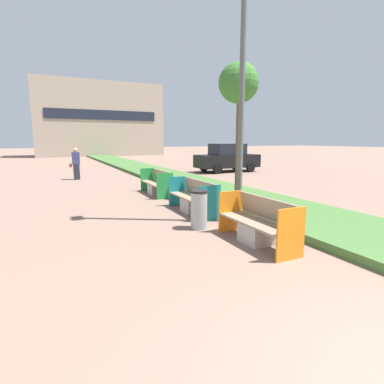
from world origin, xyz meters
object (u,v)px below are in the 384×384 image
(bench_green_frame, at_px, (157,185))
(parked_car_distant, at_px, (227,158))
(bench_teal_frame, at_px, (193,200))
(street_lamp_post, at_px, (244,17))
(litter_bin, at_px, (199,210))
(sapling_tree_near, at_px, (239,84))
(pedestrian_walking, at_px, (76,164))
(bench_orange_frame, at_px, (258,226))

(bench_green_frame, bearing_deg, parked_car_distant, 40.69)
(bench_teal_frame, bearing_deg, street_lamp_post, -66.69)
(bench_green_frame, xyz_separation_m, street_lamp_post, (0.61, -4.65, 4.53))
(litter_bin, bearing_deg, sapling_tree_near, 43.61)
(bench_teal_frame, relative_size, pedestrian_walking, 1.28)
(street_lamp_post, xyz_separation_m, sapling_tree_near, (1.72, 2.67, -0.91))
(litter_bin, relative_size, sapling_tree_near, 0.20)
(sapling_tree_near, bearing_deg, bench_orange_frame, -118.83)
(parked_car_distant, bearing_deg, bench_orange_frame, -119.78)
(pedestrian_walking, bearing_deg, bench_green_frame, -68.56)
(bench_teal_frame, distance_m, sapling_tree_near, 4.49)
(pedestrian_walking, bearing_deg, bench_orange_frame, -79.00)
(litter_bin, xyz_separation_m, street_lamp_post, (1.22, 0.13, 4.44))
(bench_teal_frame, xyz_separation_m, bench_green_frame, (-0.00, 3.23, -0.00))
(bench_orange_frame, xyz_separation_m, bench_green_frame, (0.00, 6.22, 0.00))
(bench_green_frame, relative_size, litter_bin, 2.22)
(bench_orange_frame, height_order, bench_green_frame, same)
(bench_green_frame, bearing_deg, pedestrian_walking, 111.44)
(pedestrian_walking, height_order, parked_car_distant, parked_car_distant)
(bench_teal_frame, relative_size, street_lamp_post, 0.24)
(street_lamp_post, distance_m, sapling_tree_near, 3.31)
(bench_orange_frame, bearing_deg, litter_bin, 112.71)
(bench_orange_frame, distance_m, street_lamp_post, 4.84)
(bench_orange_frame, height_order, litter_bin, bench_orange_frame)
(bench_green_frame, height_order, litter_bin, bench_green_frame)
(sapling_tree_near, height_order, parked_car_distant, sapling_tree_near)
(bench_orange_frame, relative_size, sapling_tree_near, 0.41)
(sapling_tree_near, bearing_deg, bench_green_frame, 139.77)
(bench_teal_frame, distance_m, parked_car_distant, 11.68)
(sapling_tree_near, bearing_deg, pedestrian_walking, 120.36)
(street_lamp_post, distance_m, pedestrian_walking, 11.87)
(bench_teal_frame, bearing_deg, pedestrian_walking, 104.41)
(bench_teal_frame, bearing_deg, parked_car_distant, 52.81)
(bench_green_frame, distance_m, street_lamp_post, 6.52)
(bench_orange_frame, bearing_deg, street_lamp_post, 68.63)
(bench_teal_frame, bearing_deg, sapling_tree_near, 28.27)
(bench_green_frame, distance_m, parked_car_distant, 9.31)
(bench_green_frame, height_order, parked_car_distant, parked_car_distant)
(street_lamp_post, xyz_separation_m, pedestrian_walking, (-3.01, 10.74, -4.05))
(bench_teal_frame, xyz_separation_m, street_lamp_post, (0.61, -1.42, 4.53))
(litter_bin, bearing_deg, bench_green_frame, 82.77)
(street_lamp_post, bearing_deg, parked_car_distant, 58.99)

